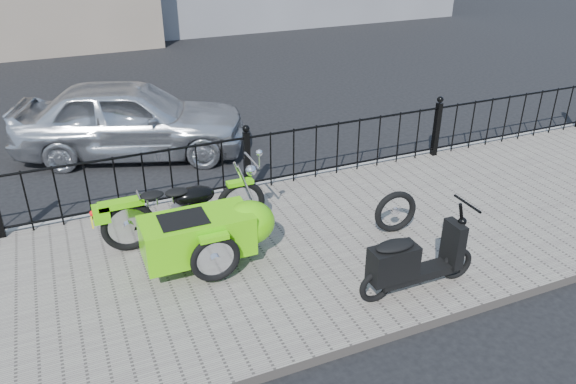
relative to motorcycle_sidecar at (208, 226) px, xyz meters
name	(u,v)px	position (x,y,z in m)	size (l,w,h in m)	color
ground	(280,237)	(1.08, 0.32, -0.59)	(120.00, 120.00, 0.00)	black
sidewalk	(294,251)	(1.08, -0.18, -0.53)	(30.00, 3.80, 0.12)	slate
curb	(245,189)	(1.08, 1.76, -0.53)	(30.00, 0.10, 0.12)	gray
iron_fence	(247,162)	(1.08, 1.62, -0.01)	(14.11, 0.11, 1.08)	black
motorcycle_sidecar	(208,226)	(0.00, 0.00, 0.00)	(2.28, 1.48, 0.98)	black
scooter	(411,262)	(1.91, -1.54, -0.08)	(1.52, 0.44, 1.03)	black
spare_tire	(395,212)	(2.48, -0.34, -0.17)	(0.61, 0.61, 0.09)	black
sedan_car	(131,119)	(-0.27, 4.03, 0.10)	(1.63, 4.05, 1.38)	silver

